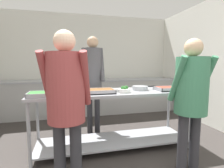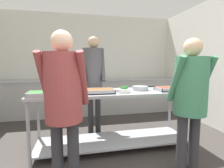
% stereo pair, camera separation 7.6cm
% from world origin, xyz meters
% --- Properties ---
extents(wall_rear, '(4.75, 0.06, 2.65)m').
position_xyz_m(wall_rear, '(0.00, 4.32, 1.32)').
color(wall_rear, silver).
rests_on(wall_rear, ground_plane).
extents(back_counter, '(4.59, 0.65, 0.91)m').
position_xyz_m(back_counter, '(0.00, 3.95, 0.45)').
color(back_counter, '#A8A8A8').
rests_on(back_counter, ground_plane).
extents(serving_counter, '(2.40, 0.72, 0.90)m').
position_xyz_m(serving_counter, '(0.11, 1.92, 0.61)').
color(serving_counter, '#9EA0A8').
rests_on(serving_counter, ground_plane).
extents(serving_tray_vegetables, '(0.38, 0.30, 0.05)m').
position_xyz_m(serving_tray_vegetables, '(-0.87, 1.75, 0.92)').
color(serving_tray_vegetables, '#9EA0A8').
rests_on(serving_tray_vegetables, serving_counter).
extents(plate_stack, '(0.25, 0.25, 0.05)m').
position_xyz_m(plate_stack, '(-0.53, 1.72, 0.92)').
color(plate_stack, white).
rests_on(plate_stack, serving_counter).
extents(serving_tray_greens, '(0.45, 0.32, 0.05)m').
position_xyz_m(serving_tray_greens, '(-0.14, 1.83, 0.92)').
color(serving_tray_greens, '#9EA0A8').
rests_on(serving_tray_greens, serving_counter).
extents(broccoli_bowl, '(0.20, 0.20, 0.10)m').
position_xyz_m(broccoli_bowl, '(0.22, 1.77, 0.93)').
color(broccoli_bowl, silver).
rests_on(broccoli_bowl, serving_counter).
extents(sauce_pan, '(0.39, 0.25, 0.06)m').
position_xyz_m(sauce_pan, '(0.55, 1.94, 0.93)').
color(sauce_pan, '#9EA0A8').
rests_on(sauce_pan, serving_counter).
extents(serving_tray_roast, '(0.50, 0.29, 0.05)m').
position_xyz_m(serving_tray_roast, '(1.02, 1.81, 0.92)').
color(serving_tray_roast, '#9EA0A8').
rests_on(serving_tray_roast, serving_counter).
extents(guest_serving_left, '(0.52, 0.41, 1.63)m').
position_xyz_m(guest_serving_left, '(-0.58, 1.13, 1.00)').
color(guest_serving_left, '#2D2D33').
rests_on(guest_serving_left, ground_plane).
extents(guest_serving_right, '(0.47, 0.37, 1.60)m').
position_xyz_m(guest_serving_right, '(0.84, 1.12, 0.98)').
color(guest_serving_right, '#2D2D33').
rests_on(guest_serving_right, ground_plane).
extents(cook_behind_counter, '(0.42, 0.36, 1.81)m').
position_xyz_m(cook_behind_counter, '(-0.11, 2.59, 1.14)').
color(cook_behind_counter, '#2D2D33').
rests_on(cook_behind_counter, ground_plane).
extents(water_bottle, '(0.08, 0.08, 0.27)m').
position_xyz_m(water_bottle, '(-0.77, 3.91, 1.03)').
color(water_bottle, brown).
rests_on(water_bottle, back_counter).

